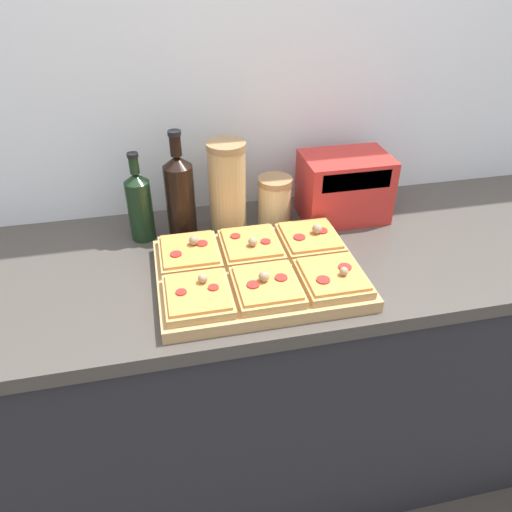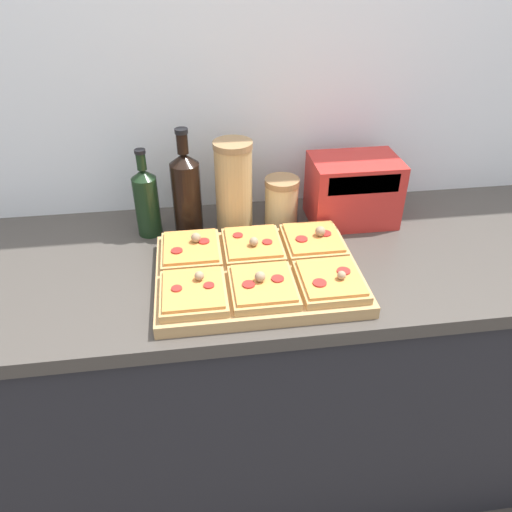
{
  "view_description": "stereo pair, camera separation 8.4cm",
  "coord_description": "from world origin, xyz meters",
  "px_view_note": "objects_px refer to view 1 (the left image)",
  "views": [
    {
      "loc": [
        -0.26,
        -0.81,
        1.69
      ],
      "look_at": [
        -0.03,
        0.25,
        0.97
      ],
      "focal_mm": 35.0,
      "sensor_mm": 36.0,
      "label": 1
    },
    {
      "loc": [
        -0.18,
        -0.82,
        1.69
      ],
      "look_at": [
        -0.03,
        0.25,
        0.97
      ],
      "focal_mm": 35.0,
      "sensor_mm": 36.0,
      "label": 2
    }
  ],
  "objects_px": {
    "cutting_board": "(258,274)",
    "grain_jar_short": "(275,201)",
    "toaster_oven": "(344,187)",
    "olive_oil_bottle": "(140,205)",
    "wine_bottle": "(180,194)",
    "grain_jar_tall": "(227,187)"
  },
  "relations": [
    {
      "from": "olive_oil_bottle",
      "to": "grain_jar_tall",
      "type": "bearing_deg",
      "value": 0.0
    },
    {
      "from": "olive_oil_bottle",
      "to": "toaster_oven",
      "type": "height_order",
      "value": "olive_oil_bottle"
    },
    {
      "from": "wine_bottle",
      "to": "grain_jar_tall",
      "type": "bearing_deg",
      "value": 0.0
    },
    {
      "from": "grain_jar_short",
      "to": "wine_bottle",
      "type": "bearing_deg",
      "value": 180.0
    },
    {
      "from": "grain_jar_tall",
      "to": "cutting_board",
      "type": "bearing_deg",
      "value": -83.52
    },
    {
      "from": "olive_oil_bottle",
      "to": "grain_jar_tall",
      "type": "xyz_separation_m",
      "value": [
        0.25,
        0.0,
        0.03
      ]
    },
    {
      "from": "grain_jar_tall",
      "to": "grain_jar_short",
      "type": "height_order",
      "value": "grain_jar_tall"
    },
    {
      "from": "cutting_board",
      "to": "wine_bottle",
      "type": "xyz_separation_m",
      "value": [
        -0.17,
        0.27,
        0.11
      ]
    },
    {
      "from": "wine_bottle",
      "to": "toaster_oven",
      "type": "height_order",
      "value": "wine_bottle"
    },
    {
      "from": "grain_jar_short",
      "to": "toaster_oven",
      "type": "distance_m",
      "value": 0.22
    },
    {
      "from": "cutting_board",
      "to": "wine_bottle",
      "type": "bearing_deg",
      "value": 121.52
    },
    {
      "from": "grain_jar_tall",
      "to": "grain_jar_short",
      "type": "xyz_separation_m",
      "value": [
        0.14,
        -0.0,
        -0.06
      ]
    },
    {
      "from": "wine_bottle",
      "to": "cutting_board",
      "type": "bearing_deg",
      "value": -58.48
    },
    {
      "from": "cutting_board",
      "to": "grain_jar_short",
      "type": "bearing_deg",
      "value": 67.96
    },
    {
      "from": "cutting_board",
      "to": "olive_oil_bottle",
      "type": "height_order",
      "value": "olive_oil_bottle"
    },
    {
      "from": "cutting_board",
      "to": "toaster_oven",
      "type": "height_order",
      "value": "toaster_oven"
    },
    {
      "from": "grain_jar_tall",
      "to": "toaster_oven",
      "type": "height_order",
      "value": "grain_jar_tall"
    },
    {
      "from": "wine_bottle",
      "to": "olive_oil_bottle",
      "type": "bearing_deg",
      "value": -180.0
    },
    {
      "from": "grain_jar_short",
      "to": "toaster_oven",
      "type": "relative_size",
      "value": 0.53
    },
    {
      "from": "olive_oil_bottle",
      "to": "wine_bottle",
      "type": "distance_m",
      "value": 0.12
    },
    {
      "from": "toaster_oven",
      "to": "olive_oil_bottle",
      "type": "bearing_deg",
      "value": 179.92
    },
    {
      "from": "cutting_board",
      "to": "grain_jar_tall",
      "type": "bearing_deg",
      "value": 96.48
    }
  ]
}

